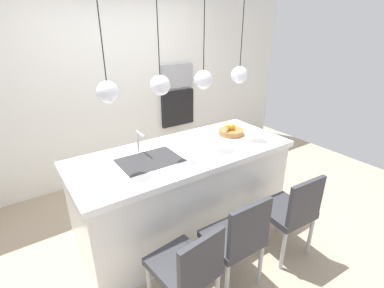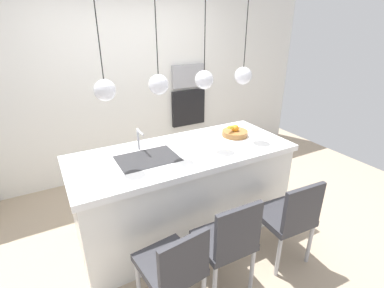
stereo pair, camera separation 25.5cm
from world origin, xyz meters
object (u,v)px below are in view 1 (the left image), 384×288
at_px(oven, 177,108).
at_px(chair_far, 291,210).
at_px(fruit_bowl, 231,131).
at_px(chair_near, 188,267).
at_px(chair_middle, 237,237).
at_px(microwave, 177,76).

bearing_deg(oven, chair_far, -96.49).
distance_m(fruit_bowl, oven, 1.52).
xyz_separation_m(chair_near, chair_middle, (0.48, -0.00, 0.03)).
distance_m(oven, chair_far, 2.50).
relative_size(oven, chair_far, 0.63).
xyz_separation_m(fruit_bowl, chair_far, (-0.07, -0.95, -0.48)).
relative_size(fruit_bowl, chair_middle, 0.32).
bearing_deg(chair_near, chair_far, -0.12).
relative_size(microwave, chair_far, 0.61).
bearing_deg(chair_near, microwave, 59.65).
bearing_deg(microwave, chair_middle, -111.19).
height_order(fruit_bowl, microwave, microwave).
height_order(oven, chair_far, oven).
bearing_deg(microwave, oven, 0.00).
relative_size(microwave, oven, 0.96).
relative_size(oven, chair_near, 0.67).
bearing_deg(fruit_bowl, chair_near, -142.22).
height_order(oven, chair_near, oven).
bearing_deg(chair_far, microwave, 83.51).
relative_size(fruit_bowl, microwave, 0.53).
bearing_deg(chair_middle, fruit_bowl, 52.11).
xyz_separation_m(fruit_bowl, chair_near, (-1.22, -0.95, -0.51)).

